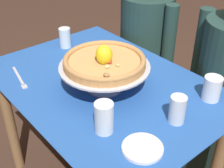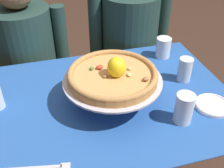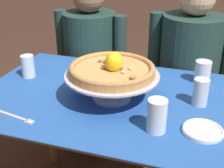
{
  "view_description": "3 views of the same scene",
  "coord_description": "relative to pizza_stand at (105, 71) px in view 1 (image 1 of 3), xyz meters",
  "views": [
    {
      "loc": [
        0.95,
        -0.75,
        1.52
      ],
      "look_at": [
        0.07,
        -0.01,
        0.78
      ],
      "focal_mm": 49.07,
      "sensor_mm": 36.0,
      "label": 1
    },
    {
      "loc": [
        -0.21,
        -0.87,
        1.48
      ],
      "look_at": [
        0.04,
        0.0,
        0.82
      ],
      "focal_mm": 43.04,
      "sensor_mm": 36.0,
      "label": 2
    },
    {
      "loc": [
        0.4,
        -1.14,
        1.38
      ],
      "look_at": [
        0.05,
        -0.05,
        0.83
      ],
      "focal_mm": 48.9,
      "sensor_mm": 36.0,
      "label": 3
    }
  ],
  "objects": [
    {
      "name": "dinner_fork",
      "position": [
        -0.32,
        -0.27,
        -0.08
      ],
      "size": [
        0.22,
        0.06,
        0.01
      ],
      "color": "#B7B7C1",
      "rests_on": "dining_table"
    },
    {
      "name": "pizza_stand",
      "position": [
        0.0,
        0.0,
        0.0
      ],
      "size": [
        0.4,
        0.4,
        0.12
      ],
      "color": "#B7B7C1",
      "rests_on": "dining_table"
    },
    {
      "name": "side_plate",
      "position": [
        0.39,
        -0.15,
        -0.08
      ],
      "size": [
        0.15,
        0.15,
        0.02
      ],
      "color": "white",
      "rests_on": "dining_table"
    },
    {
      "name": "water_glass_side_right",
      "position": [
        0.37,
        0.06,
        -0.04
      ],
      "size": [
        0.06,
        0.06,
        0.12
      ],
      "color": "silver",
      "rests_on": "dining_table"
    },
    {
      "name": "water_glass_front_right",
      "position": [
        0.23,
        -0.19,
        -0.03
      ],
      "size": [
        0.07,
        0.07,
        0.13
      ],
      "color": "silver",
      "rests_on": "dining_table"
    },
    {
      "name": "pizza",
      "position": [
        0.0,
        -0.0,
        0.05
      ],
      "size": [
        0.36,
        0.36,
        0.1
      ],
      "color": "tan",
      "rests_on": "pizza_stand"
    },
    {
      "name": "dining_table",
      "position": [
        -0.03,
        0.02,
        -0.21
      ],
      "size": [
        1.13,
        0.8,
        0.74
      ],
      "color": "olive",
      "rests_on": "ground"
    },
    {
      "name": "water_glass_side_left",
      "position": [
        -0.47,
        0.09,
        -0.04
      ],
      "size": [
        0.06,
        0.06,
        0.11
      ],
      "color": "silver",
      "rests_on": "dining_table"
    },
    {
      "name": "water_glass_back_right",
      "position": [
        0.36,
        0.29,
        -0.04
      ],
      "size": [
        0.08,
        0.08,
        0.11
      ],
      "color": "white",
      "rests_on": "dining_table"
    },
    {
      "name": "diner_left",
      "position": [
        -0.35,
        0.63,
        -0.27
      ],
      "size": [
        0.49,
        0.36,
        1.16
      ],
      "color": "black",
      "rests_on": "ground"
    }
  ]
}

